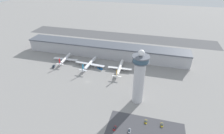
{
  "coord_description": "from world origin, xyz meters",
  "views": [
    {
      "loc": [
        70.35,
        -155.11,
        118.09
      ],
      "look_at": [
        21.73,
        29.1,
        6.8
      ],
      "focal_mm": 28.0,
      "sensor_mm": 36.0,
      "label": 1
    }
  ],
  "objects_px": {
    "service_truck_catering": "(62,61)",
    "car_grey_coupe": "(129,131)",
    "airplane_gate_bravo": "(89,64)",
    "car_green_van": "(115,128)",
    "airplane_gate_charlie": "(120,68)",
    "control_tower": "(139,77)",
    "service_truck_baggage": "(54,66)",
    "car_navy_sedan": "(146,122)",
    "service_truck_fuel": "(100,68)",
    "car_white_wagon": "(162,125)",
    "airplane_gate_alpha": "(65,59)"
  },
  "relations": [
    {
      "from": "control_tower",
      "to": "car_grey_coupe",
      "type": "distance_m",
      "value": 48.23
    },
    {
      "from": "airplane_gate_charlie",
      "to": "car_green_van",
      "type": "xyz_separation_m",
      "value": [
        16.18,
        -91.54,
        -3.51
      ]
    },
    {
      "from": "airplane_gate_alpha",
      "to": "car_white_wagon",
      "type": "bearing_deg",
      "value": -31.65
    },
    {
      "from": "service_truck_catering",
      "to": "service_truck_baggage",
      "type": "xyz_separation_m",
      "value": [
        -3.15,
        -17.48,
        0.14
      ]
    },
    {
      "from": "airplane_gate_bravo",
      "to": "car_green_van",
      "type": "xyz_separation_m",
      "value": [
        57.36,
        -91.32,
        -3.93
      ]
    },
    {
      "from": "service_truck_baggage",
      "to": "car_navy_sedan",
      "type": "bearing_deg",
      "value": -26.7
    },
    {
      "from": "control_tower",
      "to": "car_navy_sedan",
      "type": "height_order",
      "value": "control_tower"
    },
    {
      "from": "service_truck_baggage",
      "to": "airplane_gate_alpha",
      "type": "bearing_deg",
      "value": 66.52
    },
    {
      "from": "airplane_gate_bravo",
      "to": "car_navy_sedan",
      "type": "relative_size",
      "value": 9.42
    },
    {
      "from": "control_tower",
      "to": "service_truck_fuel",
      "type": "distance_m",
      "value": 79.24
    },
    {
      "from": "car_navy_sedan",
      "to": "airplane_gate_alpha",
      "type": "bearing_deg",
      "value": 145.6
    },
    {
      "from": "airplane_gate_charlie",
      "to": "control_tower",
      "type": "bearing_deg",
      "value": -60.2
    },
    {
      "from": "airplane_gate_bravo",
      "to": "airplane_gate_charlie",
      "type": "distance_m",
      "value": 41.18
    },
    {
      "from": "service_truck_catering",
      "to": "service_truck_fuel",
      "type": "relative_size",
      "value": 0.91
    },
    {
      "from": "control_tower",
      "to": "service_truck_catering",
      "type": "distance_m",
      "value": 129.67
    },
    {
      "from": "service_truck_baggage",
      "to": "service_truck_fuel",
      "type": "bearing_deg",
      "value": 10.29
    },
    {
      "from": "service_truck_fuel",
      "to": "car_grey_coupe",
      "type": "bearing_deg",
      "value": -58.42
    },
    {
      "from": "airplane_gate_bravo",
      "to": "car_green_van",
      "type": "height_order",
      "value": "airplane_gate_bravo"
    },
    {
      "from": "airplane_gate_alpha",
      "to": "car_green_van",
      "type": "xyz_separation_m",
      "value": [
        95.78,
        -96.23,
        -3.75
      ]
    },
    {
      "from": "control_tower",
      "to": "car_white_wagon",
      "type": "xyz_separation_m",
      "value": [
        24.79,
        -26.29,
        -27.79
      ]
    },
    {
      "from": "control_tower",
      "to": "airplane_gate_alpha",
      "type": "relative_size",
      "value": 1.59
    },
    {
      "from": "service_truck_fuel",
      "to": "car_grey_coupe",
      "type": "height_order",
      "value": "service_truck_fuel"
    },
    {
      "from": "control_tower",
      "to": "airplane_gate_charlie",
      "type": "relative_size",
      "value": 1.34
    },
    {
      "from": "airplane_gate_bravo",
      "to": "airplane_gate_alpha",
      "type": "bearing_deg",
      "value": 172.71
    },
    {
      "from": "service_truck_catering",
      "to": "car_navy_sedan",
      "type": "height_order",
      "value": "service_truck_catering"
    },
    {
      "from": "control_tower",
      "to": "service_truck_baggage",
      "type": "relative_size",
      "value": 7.28
    },
    {
      "from": "control_tower",
      "to": "airplane_gate_charlie",
      "type": "bearing_deg",
      "value": 119.8
    },
    {
      "from": "airplane_gate_alpha",
      "to": "service_truck_baggage",
      "type": "height_order",
      "value": "airplane_gate_alpha"
    },
    {
      "from": "airplane_gate_bravo",
      "to": "car_white_wagon",
      "type": "relative_size",
      "value": 9.64
    },
    {
      "from": "service_truck_fuel",
      "to": "car_grey_coupe",
      "type": "distance_m",
      "value": 104.3
    },
    {
      "from": "airplane_gate_bravo",
      "to": "control_tower",
      "type": "bearing_deg",
      "value": -35.98
    },
    {
      "from": "service_truck_baggage",
      "to": "car_white_wagon",
      "type": "height_order",
      "value": "service_truck_baggage"
    },
    {
      "from": "control_tower",
      "to": "service_truck_baggage",
      "type": "bearing_deg",
      "value": 161.87
    },
    {
      "from": "car_green_van",
      "to": "car_grey_coupe",
      "type": "xyz_separation_m",
      "value": [
        12.48,
        0.57,
        -0.01
      ]
    },
    {
      "from": "car_white_wagon",
      "to": "service_truck_catering",
      "type": "bearing_deg",
      "value": 149.36
    },
    {
      "from": "car_white_wagon",
      "to": "car_navy_sedan",
      "type": "distance_m",
      "value": 13.52
    },
    {
      "from": "service_truck_catering",
      "to": "airplane_gate_charlie",
      "type": "bearing_deg",
      "value": -2.86
    },
    {
      "from": "service_truck_catering",
      "to": "car_green_van",
      "type": "relative_size",
      "value": 1.55
    },
    {
      "from": "control_tower",
      "to": "car_white_wagon",
      "type": "bearing_deg",
      "value": -46.69
    },
    {
      "from": "control_tower",
      "to": "service_truck_baggage",
      "type": "distance_m",
      "value": 126.05
    },
    {
      "from": "airplane_gate_charlie",
      "to": "car_navy_sedan",
      "type": "height_order",
      "value": "airplane_gate_charlie"
    },
    {
      "from": "service_truck_baggage",
      "to": "car_navy_sedan",
      "type": "xyz_separation_m",
      "value": [
        128.21,
        -64.47,
        -0.55
      ]
    },
    {
      "from": "service_truck_fuel",
      "to": "car_white_wagon",
      "type": "relative_size",
      "value": 1.89
    },
    {
      "from": "airplane_gate_alpha",
      "to": "car_white_wagon",
      "type": "xyz_separation_m",
      "value": [
        133.92,
        -82.55,
        -3.74
      ]
    },
    {
      "from": "airplane_gate_charlie",
      "to": "car_green_van",
      "type": "height_order",
      "value": "airplane_gate_charlie"
    },
    {
      "from": "service_truck_catering",
      "to": "car_grey_coupe",
      "type": "height_order",
      "value": "service_truck_catering"
    },
    {
      "from": "control_tower",
      "to": "service_truck_catering",
      "type": "height_order",
      "value": "control_tower"
    },
    {
      "from": "control_tower",
      "to": "car_green_van",
      "type": "bearing_deg",
      "value": -108.48
    },
    {
      "from": "service_truck_catering",
      "to": "car_green_van",
      "type": "bearing_deg",
      "value": -43.63
    },
    {
      "from": "service_truck_catering",
      "to": "service_truck_fuel",
      "type": "xyz_separation_m",
      "value": [
        58.29,
        -6.33,
        -0.0
      ]
    }
  ]
}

